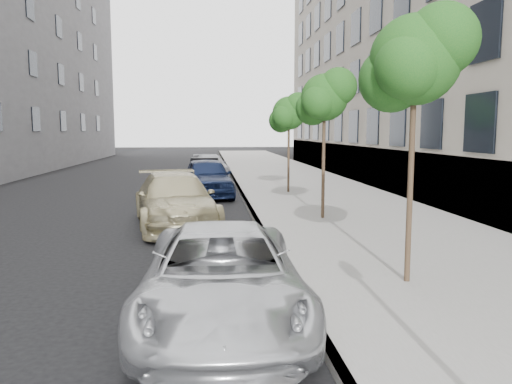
{
  "coord_description": "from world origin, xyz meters",
  "views": [
    {
      "loc": [
        -0.29,
        -6.76,
        2.78
      ],
      "look_at": [
        0.72,
        3.58,
        1.5
      ],
      "focal_mm": 35.0,
      "sensor_mm": 36.0,
      "label": 1
    }
  ],
  "objects": [
    {
      "name": "sedan_blue",
      "position": [
        -0.31,
        14.4,
        0.82
      ],
      "size": [
        2.37,
        4.97,
        1.64
      ],
      "primitive_type": "imported",
      "rotation": [
        0.0,
        0.0,
        0.09
      ],
      "color": "#111B3A",
      "rests_on": "ground"
    },
    {
      "name": "tree_mid",
      "position": [
        3.23,
        8.0,
        3.76
      ],
      "size": [
        1.73,
        1.53,
        4.48
      ],
      "color": "#38281C",
      "rests_on": "sidewalk"
    },
    {
      "name": "tree_near",
      "position": [
        3.23,
        1.5,
        3.96
      ],
      "size": [
        1.83,
        1.63,
        4.73
      ],
      "color": "#38281C",
      "rests_on": "sidewalk"
    },
    {
      "name": "sedan_black",
      "position": [
        -0.44,
        19.46,
        0.68
      ],
      "size": [
        1.64,
        4.18,
        1.36
      ],
      "primitive_type": "imported",
      "rotation": [
        0.0,
        0.0,
        -0.05
      ],
      "color": "black",
      "rests_on": "ground"
    },
    {
      "name": "suv",
      "position": [
        -1.24,
        7.75,
        0.77
      ],
      "size": [
        3.01,
        5.58,
        1.54
      ],
      "primitive_type": "imported",
      "rotation": [
        0.0,
        0.0,
        0.17
      ],
      "color": "tan",
      "rests_on": "ground"
    },
    {
      "name": "tree_far",
      "position": [
        3.23,
        14.5,
        3.53
      ],
      "size": [
        1.75,
        1.55,
        4.26
      ],
      "color": "#38281C",
      "rests_on": "sidewalk"
    },
    {
      "name": "sidewalk",
      "position": [
        4.3,
        24.0,
        0.07
      ],
      "size": [
        6.4,
        72.0,
        0.14
      ],
      "primitive_type": "cube",
      "color": "gray",
      "rests_on": "ground"
    },
    {
      "name": "sedan_rear",
      "position": [
        -0.1,
        24.35,
        0.65
      ],
      "size": [
        2.51,
        4.69,
        1.29
      ],
      "primitive_type": "imported",
      "rotation": [
        0.0,
        0.0,
        0.16
      ],
      "color": "#ACADB5",
      "rests_on": "ground"
    },
    {
      "name": "ground",
      "position": [
        0.0,
        0.0,
        0.0
      ],
      "size": [
        160.0,
        160.0,
        0.0
      ],
      "primitive_type": "plane",
      "color": "black",
      "rests_on": "ground"
    },
    {
      "name": "minivan",
      "position": [
        -0.1,
        0.24,
        0.69
      ],
      "size": [
        2.38,
        5.0,
        1.38
      ],
      "primitive_type": "imported",
      "rotation": [
        0.0,
        0.0,
        -0.02
      ],
      "color": "silver",
      "rests_on": "ground"
    },
    {
      "name": "curb",
      "position": [
        1.18,
        24.0,
        0.07
      ],
      "size": [
        0.15,
        72.0,
        0.14
      ],
      "primitive_type": "cube",
      "color": "#9E9B93",
      "rests_on": "ground"
    }
  ]
}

